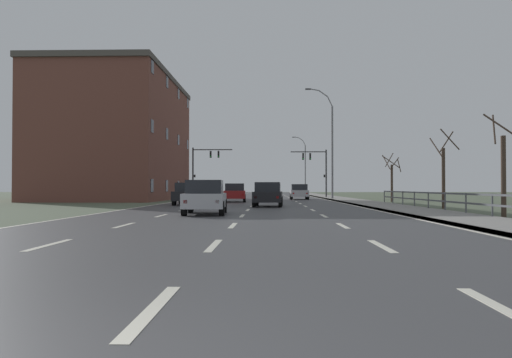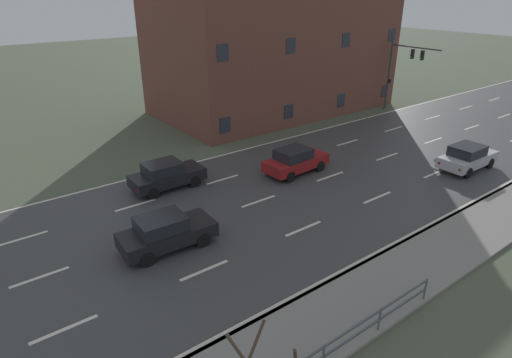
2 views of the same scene
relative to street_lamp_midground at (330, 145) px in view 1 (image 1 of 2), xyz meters
The scene contains 17 objects.
ground_plane 9.32m from the street_lamp_midground, behind, with size 160.00×160.00×0.12m.
road_asphalt_strip 15.68m from the street_lamp_midground, 120.36° to the left, with size 14.00×120.00×0.03m.
sidewalk_right 13.84m from the street_lamp_midground, 85.43° to the left, with size 3.00×120.00×0.12m.
guardrail 28.81m from the street_lamp_midground, 85.08° to the right, with size 0.07×30.84×1.00m.
street_lamp_midground is the anchor object (origin of this frame).
street_lamp_distant 37.75m from the street_lamp_midground, 89.95° to the left, with size 2.43×0.24×10.36m.
traffic_signal_right 8.23m from the street_lamp_midground, 93.94° to the left, with size 4.29×0.36×5.72m.
traffic_signal_left 16.22m from the street_lamp_midground, 151.25° to the left, with size 4.77×0.36×5.97m.
car_far_left 20.50m from the street_lamp_midground, 126.53° to the right, with size 1.85×4.11×1.57m.
car_mid_centre 20.37m from the street_lamp_midground, 108.65° to the right, with size 1.97×4.17×1.57m.
car_near_right 13.57m from the street_lamp_midground, 136.17° to the right, with size 2.01×4.19×1.57m.
car_near_left 5.73m from the street_lamp_midground, behind, with size 1.87×4.12×1.57m.
car_far_right 29.78m from the street_lamp_midground, 108.17° to the right, with size 1.99×4.18×1.57m.
brick_building 21.75m from the street_lamp_midground, behind, with size 11.50×20.70×12.49m.
bare_tree_near 30.11m from the street_lamp_midground, 83.40° to the right, with size 1.78×1.46×4.48m.
bare_tree_mid 21.89m from the street_lamp_midground, 79.48° to the right, with size 1.50×1.46×4.61m.
bare_tree_far 9.45m from the street_lamp_midground, 60.49° to the right, with size 1.81×1.68×4.25m.
Camera 1 is at (1.17, -2.89, 1.24)m, focal length 34.49 mm.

